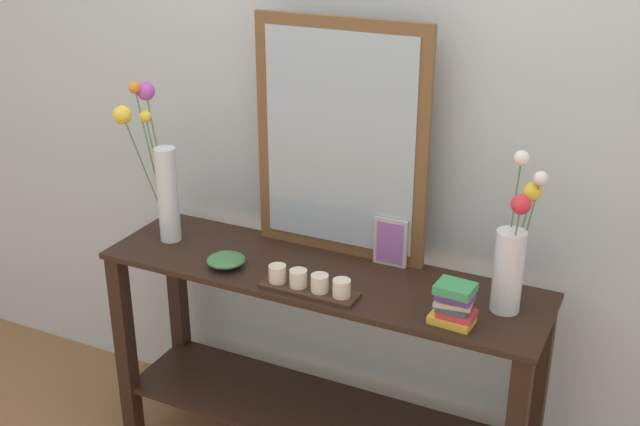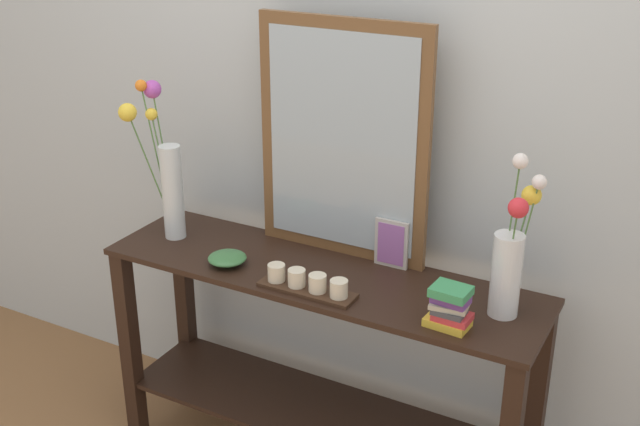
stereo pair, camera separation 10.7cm
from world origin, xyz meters
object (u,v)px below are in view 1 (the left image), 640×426
(candle_tray, at_px, (309,284))
(mirror_leaning, at_px, (340,141))
(decorative_bowl, at_px, (226,260))
(tall_vase_left, at_px, (160,172))
(book_stack, at_px, (454,304))
(picture_frame_small, at_px, (390,242))
(console_table, at_px, (320,351))
(vase_right, at_px, (512,254))

(candle_tray, bearing_deg, mirror_leaning, 96.92)
(candle_tray, height_order, decorative_bowl, candle_tray)
(tall_vase_left, xyz_separation_m, book_stack, (1.10, -0.12, -0.19))
(candle_tray, xyz_separation_m, picture_frame_small, (0.16, 0.28, 0.05))
(book_stack, bearing_deg, console_table, 166.21)
(console_table, distance_m, picture_frame_small, 0.45)
(picture_frame_small, xyz_separation_m, decorative_bowl, (-0.48, -0.25, -0.06))
(tall_vase_left, height_order, picture_frame_small, tall_vase_left)
(tall_vase_left, bearing_deg, console_table, -0.18)
(picture_frame_small, height_order, book_stack, picture_frame_small)
(tall_vase_left, bearing_deg, candle_tray, -11.95)
(console_table, xyz_separation_m, picture_frame_small, (0.18, 0.15, 0.39))
(vase_right, relative_size, book_stack, 3.64)
(vase_right, xyz_separation_m, book_stack, (-0.12, -0.15, -0.12))
(console_table, bearing_deg, mirror_leaning, 93.47)
(candle_tray, bearing_deg, book_stack, 1.76)
(tall_vase_left, bearing_deg, decorative_bowl, -17.41)
(picture_frame_small, relative_size, book_stack, 1.24)
(mirror_leaning, relative_size, tall_vase_left, 1.44)
(console_table, xyz_separation_m, vase_right, (0.61, 0.03, 0.49))
(mirror_leaning, distance_m, decorative_bowl, 0.55)
(mirror_leaning, relative_size, vase_right, 1.64)
(vase_right, xyz_separation_m, picture_frame_small, (-0.42, 0.12, -0.10))
(tall_vase_left, height_order, vase_right, tall_vase_left)
(tall_vase_left, bearing_deg, picture_frame_small, 10.52)
(tall_vase_left, bearing_deg, mirror_leaning, 15.86)
(candle_tray, relative_size, picture_frame_small, 1.92)
(tall_vase_left, distance_m, decorative_bowl, 0.40)
(book_stack, bearing_deg, mirror_leaning, 149.50)
(tall_vase_left, distance_m, book_stack, 1.12)
(decorative_bowl, bearing_deg, candle_tray, -6.42)
(mirror_leaning, distance_m, picture_frame_small, 0.37)
(tall_vase_left, xyz_separation_m, candle_tray, (0.64, -0.14, -0.22))
(mirror_leaning, height_order, book_stack, mirror_leaning)
(picture_frame_small, xyz_separation_m, book_stack, (0.30, -0.27, -0.02))
(console_table, bearing_deg, tall_vase_left, 179.82)
(mirror_leaning, height_order, tall_vase_left, mirror_leaning)
(picture_frame_small, distance_m, decorative_bowl, 0.55)
(console_table, relative_size, tall_vase_left, 2.69)
(console_table, relative_size, decorative_bowl, 11.55)
(picture_frame_small, bearing_deg, tall_vase_left, -169.48)
(mirror_leaning, height_order, vase_right, mirror_leaning)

